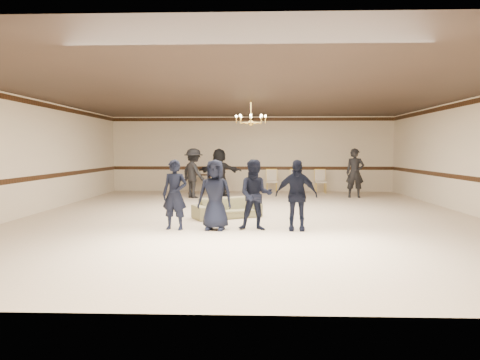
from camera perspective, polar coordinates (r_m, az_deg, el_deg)
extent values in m
cube|color=beige|center=(11.69, 1.37, -4.77)|extent=(12.00, 14.00, 0.01)
cube|color=black|center=(11.64, 1.40, 10.99)|extent=(12.00, 14.00, 0.01)
cube|color=beige|center=(18.55, 1.60, 3.43)|extent=(12.00, 0.01, 3.20)
cube|color=beige|center=(4.56, 0.51, 1.70)|extent=(12.00, 0.01, 3.20)
cube|color=beige|center=(13.07, -25.97, 2.80)|extent=(0.01, 14.00, 3.20)
cube|color=beige|center=(12.97, 28.98, 2.69)|extent=(0.01, 14.00, 3.20)
cube|color=#341B0F|center=(18.55, 1.60, 1.58)|extent=(12.00, 0.02, 0.14)
cube|color=#341B0F|center=(18.58, 1.61, 8.00)|extent=(12.00, 0.02, 0.14)
imported|color=black|center=(9.75, -8.59, -1.92)|extent=(0.63, 0.47, 1.57)
imported|color=black|center=(9.63, -3.31, -1.96)|extent=(0.83, 0.60, 1.57)
imported|color=black|center=(9.59, 2.06, -1.98)|extent=(0.78, 0.62, 1.57)
imported|color=black|center=(9.63, 7.42, -1.98)|extent=(0.95, 0.45, 1.57)
imported|color=#827B57|center=(11.38, -1.71, -3.70)|extent=(1.88, 1.44, 0.52)
imported|color=black|center=(16.09, -6.13, 0.90)|extent=(1.31, 1.33, 1.84)
imported|color=black|center=(16.69, -2.74, 1.02)|extent=(1.74, 0.67, 1.84)
imported|color=black|center=(16.66, 14.91, 0.89)|extent=(0.70, 0.49, 1.84)
cube|color=black|center=(18.19, -5.31, -0.43)|extent=(0.94, 0.44, 0.77)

